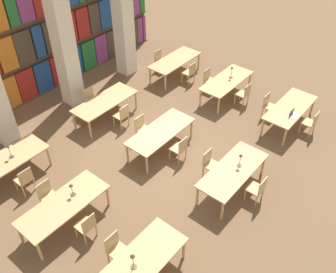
# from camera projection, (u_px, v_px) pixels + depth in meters

# --- Properties ---
(ground_plane) EXTENTS (40.00, 40.00, 0.00)m
(ground_plane) POSITION_uv_depth(u_px,v_px,m) (162.00, 149.00, 11.80)
(ground_plane) COLOR brown
(bookshelf_bank) EXTENTS (10.94, 0.35, 5.50)m
(bookshelf_bank) POSITION_uv_depth(u_px,v_px,m) (36.00, 23.00, 12.86)
(bookshelf_bank) COLOR brown
(bookshelf_bank) RESTS_ON ground_plane
(pillar_center) EXTENTS (0.59, 0.59, 6.00)m
(pillar_center) POSITION_uv_depth(u_px,v_px,m) (60.00, 23.00, 11.93)
(pillar_center) COLOR silver
(pillar_center) RESTS_ON ground_plane
(reading_table_0) EXTENTS (2.31, 0.94, 0.74)m
(reading_table_0) POSITION_uv_depth(u_px,v_px,m) (139.00, 264.00, 8.00)
(reading_table_0) COLOR tan
(reading_table_0) RESTS_ON ground_plane
(chair_1) EXTENTS (0.42, 0.40, 0.86)m
(chair_1) POSITION_uv_depth(u_px,v_px,m) (116.00, 249.00, 8.52)
(chair_1) COLOR tan
(chair_1) RESTS_ON ground_plane
(desk_lamp_0) EXTENTS (0.14, 0.14, 0.46)m
(desk_lamp_0) POSITION_uv_depth(u_px,v_px,m) (133.00, 259.00, 7.67)
(desk_lamp_0) COLOR brown
(desk_lamp_0) RESTS_ON reading_table_0
(reading_table_1) EXTENTS (2.31, 0.94, 0.74)m
(reading_table_1) POSITION_uv_depth(u_px,v_px,m) (233.00, 171.00, 10.12)
(reading_table_1) COLOR tan
(reading_table_1) RESTS_ON ground_plane
(chair_2) EXTENTS (0.42, 0.40, 0.86)m
(chair_2) POSITION_uv_depth(u_px,v_px,m) (257.00, 189.00, 9.92)
(chair_2) COLOR tan
(chair_2) RESTS_ON ground_plane
(chair_3) EXTENTS (0.42, 0.40, 0.86)m
(chair_3) POSITION_uv_depth(u_px,v_px,m) (210.00, 163.00, 10.65)
(chair_3) COLOR tan
(chair_3) RESTS_ON ground_plane
(desk_lamp_1) EXTENTS (0.14, 0.14, 0.43)m
(desk_lamp_1) POSITION_uv_depth(u_px,v_px,m) (240.00, 158.00, 10.01)
(desk_lamp_1) COLOR brown
(desk_lamp_1) RESTS_ON reading_table_1
(reading_table_2) EXTENTS (2.31, 0.94, 0.74)m
(reading_table_2) POSITION_uv_depth(u_px,v_px,m) (290.00, 109.00, 12.34)
(reading_table_2) COLOR tan
(reading_table_2) RESTS_ON ground_plane
(chair_4) EXTENTS (0.42, 0.40, 0.86)m
(chair_4) POSITION_uv_depth(u_px,v_px,m) (311.00, 122.00, 12.11)
(chair_4) COLOR tan
(chair_4) RESTS_ON ground_plane
(chair_5) EXTENTS (0.42, 0.40, 0.86)m
(chair_5) POSITION_uv_depth(u_px,v_px,m) (269.00, 105.00, 12.85)
(chair_5) COLOR tan
(chair_5) RESTS_ON ground_plane
(laptop) EXTENTS (0.32, 0.22, 0.21)m
(laptop) POSITION_uv_depth(u_px,v_px,m) (293.00, 115.00, 11.90)
(laptop) COLOR silver
(laptop) RESTS_ON reading_table_2
(reading_table_3) EXTENTS (2.31, 0.94, 0.74)m
(reading_table_3) POSITION_uv_depth(u_px,v_px,m) (64.00, 206.00, 9.22)
(reading_table_3) COLOR tan
(reading_table_3) RESTS_ON ground_plane
(chair_6) EXTENTS (0.42, 0.40, 0.86)m
(chair_6) POSITION_uv_depth(u_px,v_px,m) (87.00, 226.00, 9.01)
(chair_6) COLOR tan
(chair_6) RESTS_ON ground_plane
(chair_7) EXTENTS (0.42, 0.40, 0.86)m
(chair_7) POSITION_uv_depth(u_px,v_px,m) (48.00, 195.00, 9.74)
(chair_7) COLOR tan
(chair_7) RESTS_ON ground_plane
(desk_lamp_2) EXTENTS (0.14, 0.14, 0.39)m
(desk_lamp_2) POSITION_uv_depth(u_px,v_px,m) (71.00, 188.00, 9.23)
(desk_lamp_2) COLOR brown
(desk_lamp_2) RESTS_ON reading_table_3
(reading_table_4) EXTENTS (2.31, 0.94, 0.74)m
(reading_table_4) POSITION_uv_depth(u_px,v_px,m) (160.00, 133.00, 11.40)
(reading_table_4) COLOR tan
(reading_table_4) RESTS_ON ground_plane
(chair_8) EXTENTS (0.42, 0.40, 0.86)m
(chair_8) POSITION_uv_depth(u_px,v_px,m) (180.00, 148.00, 11.15)
(chair_8) COLOR tan
(chair_8) RESTS_ON ground_plane
(chair_9) EXTENTS (0.42, 0.40, 0.86)m
(chair_9) POSITION_uv_depth(u_px,v_px,m) (142.00, 128.00, 11.89)
(chair_9) COLOR tan
(chair_9) RESTS_ON ground_plane
(reading_table_5) EXTENTS (2.31, 0.94, 0.74)m
(reading_table_5) POSITION_uv_depth(u_px,v_px,m) (227.00, 82.00, 13.64)
(reading_table_5) COLOR tan
(reading_table_5) RESTS_ON ground_plane
(chair_10) EXTENTS (0.42, 0.40, 0.86)m
(chair_10) POSITION_uv_depth(u_px,v_px,m) (244.00, 94.00, 13.40)
(chair_10) COLOR tan
(chair_10) RESTS_ON ground_plane
(chair_11) EXTENTS (0.42, 0.40, 0.86)m
(chair_11) POSITION_uv_depth(u_px,v_px,m) (209.00, 79.00, 14.14)
(chair_11) COLOR tan
(chair_11) RESTS_ON ground_plane
(desk_lamp_3) EXTENTS (0.14, 0.14, 0.45)m
(desk_lamp_3) POSITION_uv_depth(u_px,v_px,m) (232.00, 70.00, 13.52)
(desk_lamp_3) COLOR brown
(desk_lamp_3) RESTS_ON reading_table_5
(reading_table_6) EXTENTS (2.31, 0.94, 0.74)m
(reading_table_6) POSITION_uv_depth(u_px,v_px,m) (6.00, 162.00, 10.40)
(reading_table_6) COLOR tan
(reading_table_6) RESTS_ON ground_plane
(chair_12) EXTENTS (0.42, 0.40, 0.86)m
(chair_12) POSITION_uv_depth(u_px,v_px,m) (25.00, 179.00, 10.18)
(chair_12) COLOR tan
(chair_12) RESTS_ON ground_plane
(desk_lamp_4) EXTENTS (0.14, 0.14, 0.45)m
(desk_lamp_4) POSITION_uv_depth(u_px,v_px,m) (9.00, 149.00, 10.27)
(desk_lamp_4) COLOR brown
(desk_lamp_4) RESTS_ON reading_table_6
(reading_table_7) EXTENTS (2.31, 0.94, 0.74)m
(reading_table_7) POSITION_uv_depth(u_px,v_px,m) (105.00, 102.00, 12.63)
(reading_table_7) COLOR tan
(reading_table_7) RESTS_ON ground_plane
(chair_14) EXTENTS (0.42, 0.40, 0.86)m
(chair_14) POSITION_uv_depth(u_px,v_px,m) (122.00, 115.00, 12.41)
(chair_14) COLOR tan
(chair_14) RESTS_ON ground_plane
(chair_15) EXTENTS (0.42, 0.40, 0.86)m
(chair_15) POSITION_uv_depth(u_px,v_px,m) (91.00, 99.00, 13.15)
(chair_15) COLOR tan
(chair_15) RESTS_ON ground_plane
(reading_table_8) EXTENTS (2.31, 0.94, 0.74)m
(reading_table_8) POSITION_uv_depth(u_px,v_px,m) (175.00, 61.00, 14.81)
(reading_table_8) COLOR tan
(reading_table_8) RESTS_ON ground_plane
(chair_16) EXTENTS (0.42, 0.40, 0.86)m
(chair_16) POSITION_uv_depth(u_px,v_px,m) (190.00, 72.00, 14.55)
(chair_16) COLOR tan
(chair_16) RESTS_ON ground_plane
(chair_17) EXTENTS (0.42, 0.40, 0.86)m
(chair_17) POSITION_uv_depth(u_px,v_px,m) (160.00, 60.00, 15.29)
(chair_17) COLOR tan
(chair_17) RESTS_ON ground_plane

